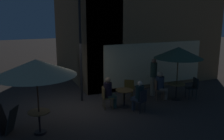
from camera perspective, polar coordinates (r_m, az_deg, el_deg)
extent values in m
plane|color=#362E29|center=(10.21, -8.81, -8.95)|extent=(60.00, 60.00, 0.00)
cube|color=#996E44|center=(13.77, 9.35, 14.36)|extent=(7.87, 1.77, 8.36)
cube|color=#996E44|center=(15.24, -6.90, 14.25)|extent=(1.77, 7.65, 8.36)
cube|color=beige|center=(13.00, 9.56, 1.47)|extent=(5.51, 0.08, 2.10)
cylinder|color=black|center=(10.71, -7.07, 4.16)|extent=(0.10, 0.10, 4.34)
cube|color=#222524|center=(8.69, -21.60, -10.44)|extent=(0.51, 0.62, 0.88)
cube|color=black|center=(8.86, -23.70, -10.19)|extent=(0.51, 0.62, 0.88)
cylinder|color=black|center=(8.61, -15.83, -13.41)|extent=(0.40, 0.40, 0.03)
cylinder|color=black|center=(8.48, -15.97, -11.36)|extent=(0.06, 0.06, 0.70)
cylinder|color=brown|center=(8.34, -16.12, -9.06)|extent=(0.68, 0.68, 0.03)
cylinder|color=black|center=(11.63, 14.14, -6.38)|extent=(0.40, 0.40, 0.03)
cylinder|color=black|center=(11.53, 14.23, -4.81)|extent=(0.06, 0.06, 0.70)
cylinder|color=brown|center=(11.43, 14.33, -3.06)|extent=(0.74, 0.74, 0.03)
cylinder|color=black|center=(10.46, 2.76, -8.17)|extent=(0.40, 0.40, 0.03)
cylinder|color=black|center=(10.35, 2.78, -6.47)|extent=(0.06, 0.06, 0.69)
cylinder|color=brown|center=(10.23, 2.80, -4.57)|extent=(0.72, 0.72, 0.03)
cylinder|color=black|center=(8.61, -15.84, -13.32)|extent=(0.36, 0.36, 0.06)
cylinder|color=#533423|center=(8.18, -16.32, -6.10)|extent=(0.05, 0.05, 2.34)
cone|color=#D1BD8B|center=(7.93, -16.75, 0.57)|extent=(2.45, 2.45, 0.50)
cylinder|color=black|center=(11.63, 14.15, -6.31)|extent=(0.36, 0.36, 0.06)
cylinder|color=#4E3D20|center=(11.32, 14.45, -0.97)|extent=(0.05, 0.05, 2.29)
cone|color=#324935|center=(11.14, 14.72, 3.81)|extent=(2.08, 2.08, 0.48)
cylinder|color=#1D2627|center=(11.64, 16.95, -5.38)|extent=(0.03, 0.03, 0.48)
cylinder|color=#1D2627|center=(11.93, 16.21, -4.89)|extent=(0.03, 0.03, 0.48)
cylinder|color=#1D2627|center=(11.79, 18.43, -5.25)|extent=(0.03, 0.03, 0.48)
cylinder|color=#1D2627|center=(12.08, 17.68, -4.77)|extent=(0.03, 0.03, 0.48)
cube|color=#1D2627|center=(11.79, 17.40, -3.88)|extent=(0.51, 0.51, 0.03)
cube|color=#1D2627|center=(11.81, 18.31, -2.74)|extent=(0.13, 0.43, 0.43)
cylinder|color=brown|center=(11.57, 11.18, -5.27)|extent=(0.03, 0.03, 0.44)
cylinder|color=brown|center=(11.29, 11.50, -5.74)|extent=(0.03, 0.03, 0.44)
cylinder|color=brown|center=(11.52, 9.68, -5.30)|extent=(0.03, 0.03, 0.44)
cylinder|color=brown|center=(11.23, 9.96, -5.78)|extent=(0.03, 0.03, 0.44)
cube|color=brown|center=(11.33, 10.63, -4.39)|extent=(0.50, 0.50, 0.04)
cube|color=brown|center=(11.23, 9.81, -3.29)|extent=(0.18, 0.37, 0.42)
cylinder|color=brown|center=(10.40, -0.27, -7.09)|extent=(0.03, 0.03, 0.44)
cylinder|color=brown|center=(10.10, 0.20, -7.69)|extent=(0.03, 0.03, 0.44)
cylinder|color=brown|center=(10.32, -2.02, -7.24)|extent=(0.03, 0.03, 0.44)
cylinder|color=brown|center=(10.03, -1.60, -7.85)|extent=(0.03, 0.03, 0.44)
cube|color=brown|center=(10.13, -0.93, -6.20)|extent=(0.46, 0.46, 0.04)
cube|color=brown|center=(10.02, -1.95, -5.08)|extent=(0.09, 0.41, 0.41)
cylinder|color=black|center=(9.89, 4.92, -8.21)|extent=(0.03, 0.03, 0.43)
cylinder|color=black|center=(10.11, 6.05, -7.76)|extent=(0.03, 0.03, 0.43)
cylinder|color=black|center=(9.71, 6.32, -8.65)|extent=(0.03, 0.03, 0.43)
cylinder|color=black|center=(9.94, 7.44, -8.17)|extent=(0.03, 0.03, 0.43)
cube|color=black|center=(9.83, 6.22, -6.92)|extent=(0.50, 0.50, 0.04)
cube|color=black|center=(9.66, 7.05, -5.85)|extent=(0.37, 0.18, 0.43)
cylinder|color=#4D3C15|center=(10.92, 4.33, -6.13)|extent=(0.03, 0.03, 0.44)
cylinder|color=#4D3C15|center=(10.98, 2.59, -6.00)|extent=(0.03, 0.03, 0.44)
cylinder|color=#4D3C15|center=(11.23, 4.66, -5.60)|extent=(0.03, 0.03, 0.44)
cylinder|color=#4D3C15|center=(11.29, 2.97, -5.47)|extent=(0.03, 0.03, 0.44)
cube|color=#4D3C15|center=(11.03, 3.66, -4.61)|extent=(0.59, 0.59, 0.04)
cube|color=#4D3C15|center=(11.15, 3.87, -3.24)|extent=(0.36, 0.29, 0.41)
cube|color=#7B6B5B|center=(11.35, 11.33, -4.20)|extent=(0.47, 0.47, 0.14)
cylinder|color=#7B6B5B|center=(11.45, 12.06, -5.36)|extent=(0.14, 0.14, 0.49)
cylinder|color=#2D3745|center=(11.24, 10.69, -2.85)|extent=(0.37, 0.37, 0.56)
sphere|color=tan|center=(11.15, 10.77, -0.97)|extent=(0.23, 0.23, 0.23)
cube|color=#32463A|center=(10.15, -0.16, -5.96)|extent=(0.40, 0.37, 0.14)
cylinder|color=#32463A|center=(10.27, 0.71, -7.18)|extent=(0.14, 0.14, 0.49)
cylinder|color=black|center=(10.03, -0.93, -4.46)|extent=(0.32, 0.32, 0.58)
sphere|color=#936E4C|center=(9.92, -0.94, -2.31)|extent=(0.22, 0.22, 0.22)
cube|color=#2A3644|center=(9.90, 5.59, -6.51)|extent=(0.44, 0.46, 0.14)
cylinder|color=#2A3644|center=(10.08, 4.85, -7.63)|extent=(0.14, 0.14, 0.49)
cylinder|color=black|center=(9.73, 6.26, -5.12)|extent=(0.32, 0.32, 0.57)
sphere|color=beige|center=(9.62, 6.31, -3.03)|extent=(0.19, 0.19, 0.19)
cylinder|color=#716C5A|center=(11.87, 9.23, -3.59)|extent=(0.26, 0.26, 0.89)
cylinder|color=#2C4234|center=(11.68, 9.36, 0.05)|extent=(0.30, 0.30, 0.65)
sphere|color=#926950|center=(11.60, 9.44, 2.06)|extent=(0.21, 0.21, 0.21)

